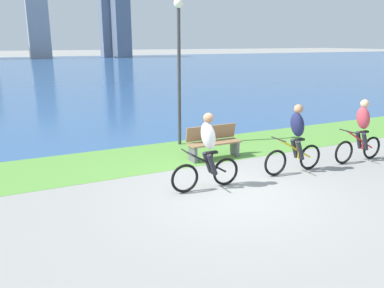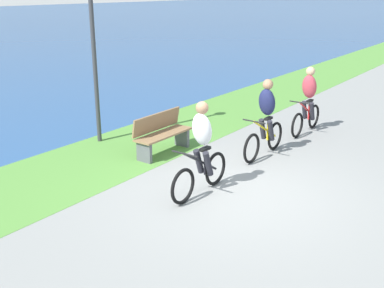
% 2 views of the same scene
% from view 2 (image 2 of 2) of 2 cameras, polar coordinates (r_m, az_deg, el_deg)
% --- Properties ---
extents(ground_plane, '(300.00, 300.00, 0.00)m').
position_cam_2_polar(ground_plane, '(8.46, 5.17, -5.77)').
color(ground_plane, gray).
extents(grass_strip_bayside, '(120.00, 2.59, 0.01)m').
position_cam_2_polar(grass_strip_bayside, '(10.33, -10.11, -1.37)').
color(grass_strip_bayside, '#59933D').
rests_on(grass_strip_bayside, ground).
extents(cyclist_lead, '(1.63, 0.52, 1.67)m').
position_cam_2_polar(cyclist_lead, '(8.06, 1.15, -0.59)').
color(cyclist_lead, black).
rests_on(cyclist_lead, ground).
extents(cyclist_trailing, '(1.70, 0.52, 1.68)m').
position_cam_2_polar(cyclist_trailing, '(10.06, 9.03, 3.11)').
color(cyclist_trailing, black).
rests_on(cyclist_trailing, ground).
extents(cyclist_distant_rear, '(1.65, 0.52, 1.66)m').
position_cam_2_polar(cyclist_distant_rear, '(11.96, 14.03, 5.24)').
color(cyclist_distant_rear, black).
rests_on(cyclist_distant_rear, ground).
extents(bench_near_path, '(1.50, 0.47, 0.90)m').
position_cam_2_polar(bench_near_path, '(10.20, -3.73, 1.27)').
color(bench_near_path, olive).
rests_on(bench_near_path, ground).
extents(lamppost_tall, '(0.28, 0.28, 4.30)m').
position_cam_2_polar(lamppost_tall, '(10.83, -12.16, 14.46)').
color(lamppost_tall, '#38383D').
rests_on(lamppost_tall, ground).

